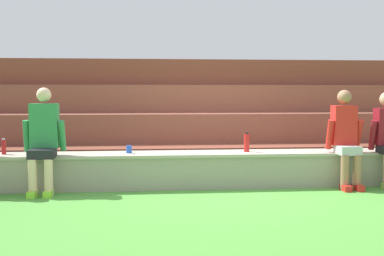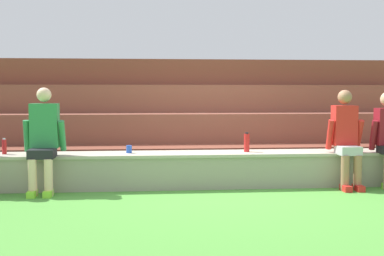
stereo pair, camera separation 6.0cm
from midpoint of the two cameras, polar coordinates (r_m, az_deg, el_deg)
ground_plane at (r=6.72m, az=4.00°, el=-7.21°), size 80.00×80.00×0.00m
stone_seating_wall at (r=6.94m, az=3.64°, el=-4.68°), size 9.42×0.58×0.48m
brick_bleachers at (r=8.88m, az=1.59°, el=0.34°), size 12.09×2.50×1.94m
person_left_of_center at (r=6.69m, az=-17.24°, el=-1.10°), size 0.54×0.56×1.39m
person_center at (r=7.08m, az=17.33°, el=-0.97°), size 0.50×0.53×1.36m
water_bottle_center_gap at (r=7.13m, az=-21.39°, el=-2.06°), size 0.06×0.06×0.22m
water_bottle_near_right at (r=6.96m, az=6.17°, el=-1.69°), size 0.08×0.08×0.28m
plastic_cup_right_end at (r=6.84m, az=-7.63°, el=-2.48°), size 0.08×0.08×0.11m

